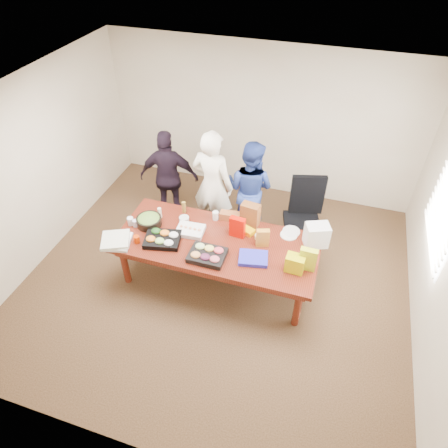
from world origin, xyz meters
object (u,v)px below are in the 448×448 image
(person_center, at_px, (213,186))
(salad_bowl, at_px, (149,221))
(office_chair, at_px, (302,221))
(person_right, at_px, (250,188))
(conference_table, at_px, (217,261))
(sheet_cake, at_px, (190,230))

(person_center, height_order, salad_bowl, person_center)
(office_chair, xyz_separation_m, salad_bowl, (-2.09, -0.91, 0.20))
(person_right, bearing_deg, salad_bowl, 58.82)
(salad_bowl, bearing_deg, conference_table, -2.96)
(office_chair, height_order, sheet_cake, office_chair)
(salad_bowl, bearing_deg, person_center, 55.41)
(person_center, bearing_deg, salad_bowl, 63.20)
(conference_table, xyz_separation_m, salad_bowl, (-1.05, 0.05, 0.43))
(office_chair, xyz_separation_m, person_center, (-1.44, 0.03, 0.33))
(conference_table, bearing_deg, person_center, 111.75)
(person_center, relative_size, salad_bowl, 5.14)
(office_chair, bearing_deg, person_right, 147.21)
(conference_table, distance_m, person_center, 1.21)
(person_right, xyz_separation_m, salad_bowl, (-1.19, -1.20, -0.02))
(salad_bowl, bearing_deg, office_chair, 23.59)
(conference_table, xyz_separation_m, office_chair, (1.05, 0.97, 0.23))
(conference_table, bearing_deg, person_right, 83.52)
(person_right, relative_size, sheet_cake, 4.29)
(conference_table, relative_size, office_chair, 2.30)
(person_right, bearing_deg, person_center, 39.32)
(person_center, bearing_deg, sheet_cake, 96.57)
(sheet_cake, distance_m, salad_bowl, 0.63)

